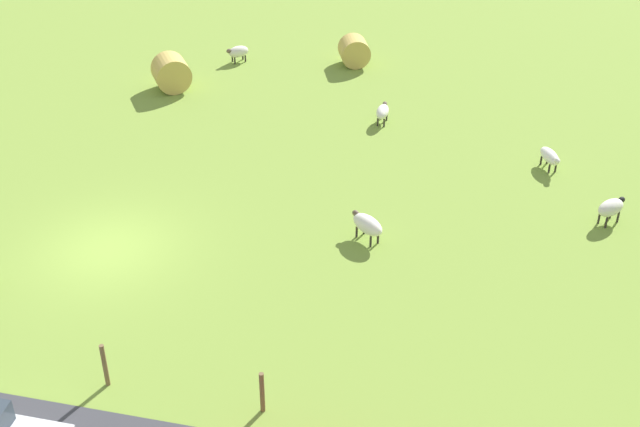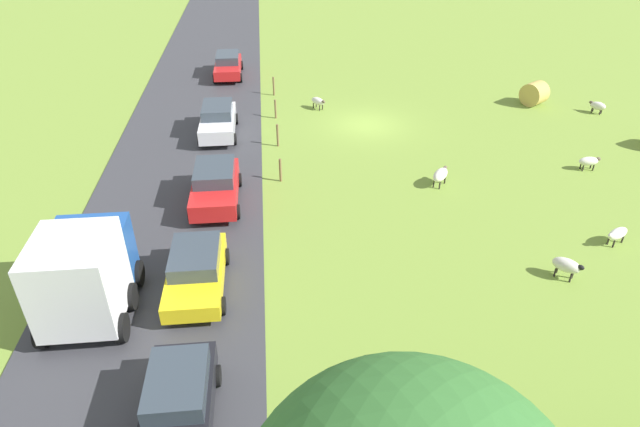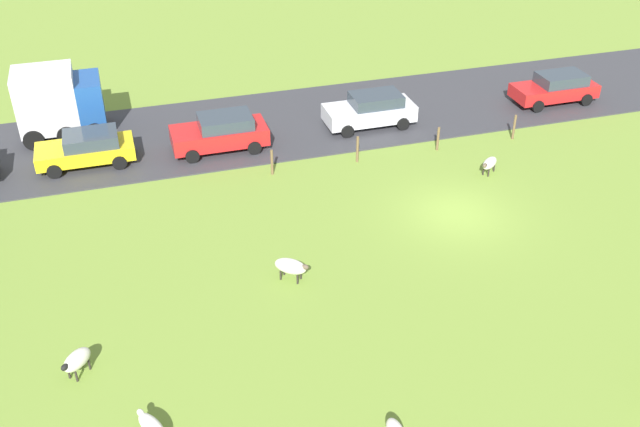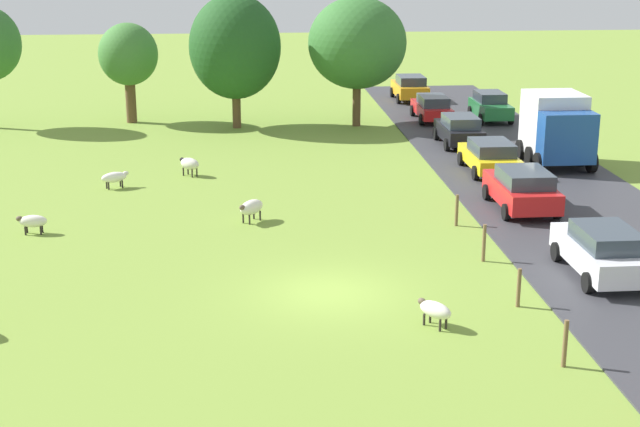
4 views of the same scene
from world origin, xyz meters
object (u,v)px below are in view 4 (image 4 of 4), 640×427
at_px(tree_4, 235,47).
at_px(sheep_0, 251,207).
at_px(car_8, 522,188).
at_px(tree_1, 357,43).
at_px(sheep_3, 33,221).
at_px(car_6, 432,107).
at_px(car_4, 410,87).
at_px(car_2, 459,130).
at_px(truck_0, 557,129).
at_px(sheep_4, 190,164).
at_px(car_3, 603,250).
at_px(car_5, 490,156).
at_px(sheep_2, 115,177).
at_px(car_0, 490,106).
at_px(sheep_5, 435,310).
at_px(tree_0, 128,55).

bearing_deg(tree_4, sheep_0, -88.40).
distance_m(sheep_0, car_8, 10.69).
bearing_deg(tree_1, tree_4, 179.73).
height_order(sheep_3, car_6, car_6).
xyz_separation_m(sheep_3, car_4, (18.83, 27.18, 0.43)).
bearing_deg(car_2, truck_0, -53.80).
distance_m(sheep_3, tree_1, 24.30).
distance_m(sheep_4, car_8, 14.98).
height_order(sheep_0, car_3, car_3).
xyz_separation_m(sheep_0, car_5, (10.99, 6.64, 0.27)).
height_order(sheep_3, car_2, car_2).
xyz_separation_m(sheep_3, tree_1, (14.29, 19.20, 4.21)).
relative_size(sheep_0, truck_0, 0.32).
xyz_separation_m(tree_1, car_8, (4.36, -17.81, -3.77)).
height_order(sheep_2, truck_0, truck_0).
height_order(car_6, car_8, car_8).
height_order(car_0, car_5, car_0).
xyz_separation_m(sheep_4, car_3, (13.66, -14.44, 0.35)).
distance_m(sheep_2, car_5, 16.82).
xyz_separation_m(sheep_2, car_2, (16.71, 6.98, 0.40)).
height_order(car_5, car_6, car_5).
bearing_deg(car_6, truck_0, -73.09).
height_order(car_2, car_6, car_2).
xyz_separation_m(sheep_0, car_6, (10.88, 19.30, 0.27)).
relative_size(car_3, car_8, 1.00).
xyz_separation_m(tree_4, car_0, (14.82, 0.69, -3.65)).
height_order(sheep_4, sheep_5, sheep_4).
relative_size(car_2, car_5, 0.95).
relative_size(sheep_2, car_6, 0.28).
relative_size(tree_1, car_6, 1.66).
xyz_separation_m(tree_4, truck_0, (14.92, -10.70, -2.72)).
relative_size(tree_0, tree_1, 0.79).
bearing_deg(tree_1, sheep_2, -133.20).
relative_size(tree_0, car_5, 1.33).
xyz_separation_m(sheep_3, truck_0, (22.38, 8.53, 1.34)).
relative_size(sheep_2, tree_4, 0.17).
relative_size(truck_0, car_3, 0.88).
xyz_separation_m(car_5, car_8, (-0.32, -6.08, 0.08)).
bearing_deg(sheep_3, car_0, 41.79).
bearing_deg(tree_4, truck_0, -35.65).
xyz_separation_m(sheep_0, car_4, (10.85, 26.36, 0.34)).
distance_m(sheep_2, car_4, 26.69).
bearing_deg(sheep_4, car_8, -27.07).
bearing_deg(sheep_3, sheep_0, 5.90).
height_order(sheep_0, sheep_4, sheep_0).
distance_m(tree_0, car_4, 18.66).
relative_size(car_3, car_6, 1.02).
relative_size(truck_0, car_6, 0.90).
height_order(sheep_5, truck_0, truck_0).
xyz_separation_m(car_0, car_5, (-3.32, -12.45, -0.06)).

